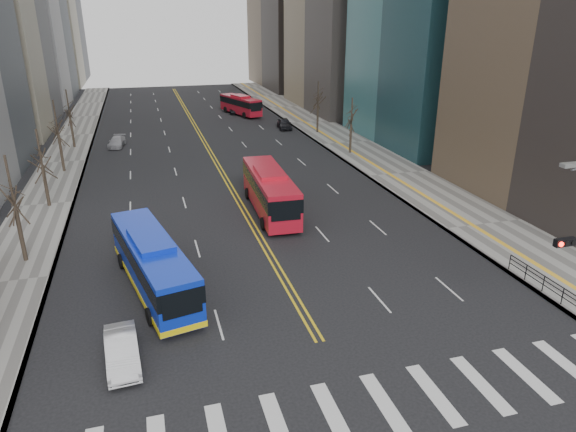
# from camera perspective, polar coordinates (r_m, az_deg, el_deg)

# --- Properties ---
(ground) EXTENTS (220.00, 220.00, 0.00)m
(ground) POSITION_cam_1_polar(r_m,az_deg,el_deg) (23.20, 7.95, -20.56)
(ground) COLOR black
(sidewalk_right) EXTENTS (7.00, 130.00, 0.15)m
(sidewalk_right) POSITION_cam_1_polar(r_m,az_deg,el_deg) (67.34, 6.45, 8.08)
(sidewalk_right) COLOR slate
(sidewalk_right) RESTS_ON ground
(sidewalk_left) EXTENTS (5.00, 130.00, 0.15)m
(sidewalk_left) POSITION_cam_1_polar(r_m,az_deg,el_deg) (63.14, -23.64, 5.51)
(sidewalk_left) COLOR slate
(sidewalk_left) RESTS_ON ground
(crosswalk) EXTENTS (26.70, 4.00, 0.01)m
(crosswalk) POSITION_cam_1_polar(r_m,az_deg,el_deg) (23.20, 7.95, -20.55)
(crosswalk) COLOR silver
(crosswalk) RESTS_ON ground
(centerline) EXTENTS (0.55, 100.00, 0.01)m
(centerline) POSITION_cam_1_polar(r_m,az_deg,el_deg) (72.65, -9.69, 8.83)
(centerline) COLOR gold
(centerline) RESTS_ON ground
(pedestrian_railing) EXTENTS (0.06, 6.06, 1.02)m
(pedestrian_railing) POSITION_cam_1_polar(r_m,az_deg,el_deg) (34.02, 26.55, -6.49)
(pedestrian_railing) COLOR black
(pedestrian_railing) RESTS_ON sidewalk_right
(street_trees) EXTENTS (35.20, 47.20, 7.60)m
(street_trees) POSITION_cam_1_polar(r_m,az_deg,el_deg) (51.24, -15.31, 8.75)
(street_trees) COLOR #2C241B
(street_trees) RESTS_ON ground
(blue_bus) EXTENTS (4.90, 11.97, 3.42)m
(blue_bus) POSITION_cam_1_polar(r_m,az_deg,el_deg) (31.56, -14.78, -4.99)
(blue_bus) COLOR #0D2BC5
(blue_bus) RESTS_ON ground
(red_bus_near) EXTENTS (3.25, 11.63, 3.65)m
(red_bus_near) POSITION_cam_1_polar(r_m,az_deg,el_deg) (42.61, -2.03, 3.04)
(red_bus_near) COLOR red
(red_bus_near) RESTS_ON ground
(red_bus_far) EXTENTS (5.40, 10.30, 3.23)m
(red_bus_far) POSITION_cam_1_polar(r_m,az_deg,el_deg) (87.15, -5.30, 12.31)
(red_bus_far) COLOR red
(red_bus_far) RESTS_ON ground
(car_white) EXTENTS (1.79, 4.33, 1.40)m
(car_white) POSITION_cam_1_polar(r_m,az_deg,el_deg) (26.21, -17.96, -14.03)
(car_white) COLOR silver
(car_white) RESTS_ON ground
(car_dark_mid) EXTENTS (2.30, 4.63, 1.52)m
(car_dark_mid) POSITION_cam_1_polar(r_m,az_deg,el_deg) (75.89, -0.41, 10.24)
(car_dark_mid) COLOR black
(car_dark_mid) RESTS_ON ground
(car_silver) EXTENTS (2.43, 4.49, 1.23)m
(car_silver) POSITION_cam_1_polar(r_m,az_deg,el_deg) (68.57, -18.48, 7.82)
(car_silver) COLOR #A4A4A9
(car_silver) RESTS_ON ground
(car_dark_far) EXTENTS (2.26, 4.43, 1.20)m
(car_dark_far) POSITION_cam_1_polar(r_m,az_deg,el_deg) (88.66, -5.92, 11.65)
(car_dark_far) COLOR black
(car_dark_far) RESTS_ON ground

